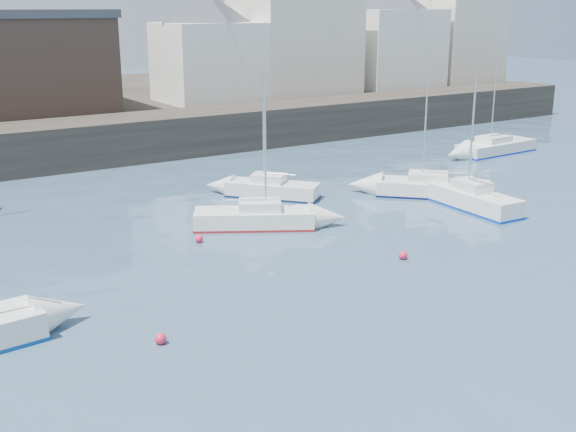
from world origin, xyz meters
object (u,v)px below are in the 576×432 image
sailboat_b (255,218)px  sailboat_d (433,188)px  sailboat_g (496,147)px  buoy_far (199,242)px  sailboat_c (474,199)px  buoy_near (161,344)px  buoy_mid (403,259)px  sailboat_f (272,189)px

sailboat_b → sailboat_d: bearing=-1.2°
sailboat_g → buoy_far: 28.98m
sailboat_c → buoy_near: sailboat_c is taller
sailboat_g → buoy_mid: bearing=-146.8°
sailboat_g → buoy_mid: (-21.58, -14.10, -0.49)m
sailboat_f → buoy_mid: size_ratio=17.91×
sailboat_f → buoy_far: sailboat_f is taller
sailboat_c → buoy_far: (-15.11, 2.91, -0.57)m
sailboat_b → sailboat_c: sailboat_b is taller
buoy_near → buoy_mid: size_ratio=1.02×
sailboat_d → buoy_far: sailboat_d is taller
sailboat_c → buoy_mid: 9.52m
sailboat_d → sailboat_f: size_ratio=1.18×
buoy_mid → sailboat_f: bearing=86.5°
buoy_near → buoy_far: bearing=57.3°
sailboat_d → sailboat_f: (-7.99, 4.80, -0.01)m
sailboat_b → buoy_near: bearing=-133.7°
sailboat_b → sailboat_f: sailboat_b is taller
sailboat_b → sailboat_g: (24.65, 6.50, -0.01)m
sailboat_f → buoy_mid: (-0.74, -12.15, -0.49)m
sailboat_b → buoy_mid: sailboat_b is taller
buoy_mid → buoy_near: bearing=-171.0°
sailboat_f → sailboat_d: bearing=-31.0°
sailboat_c → buoy_mid: (-8.61, -4.01, -0.57)m
sailboat_d → buoy_far: bearing=-178.4°
sailboat_d → buoy_far: (-15.23, -0.43, -0.50)m
sailboat_d → buoy_near: size_ratio=20.73×
sailboat_d → buoy_mid: bearing=-139.9°
sailboat_g → buoy_near: size_ratio=21.61×
buoy_far → sailboat_f: bearing=35.9°
sailboat_c → sailboat_f: sailboat_c is taller
buoy_far → sailboat_b: bearing=11.2°
sailboat_b → sailboat_g: 25.49m
buoy_far → buoy_near: bearing=-122.7°
sailboat_b → sailboat_g: size_ratio=0.89×
sailboat_g → buoy_near: bearing=-154.6°
sailboat_c → sailboat_d: bearing=88.0°
sailboat_g → buoy_mid: sailboat_g is taller
buoy_near → buoy_mid: bearing=9.0°
sailboat_d → sailboat_b: bearing=178.8°
buoy_mid → buoy_far: size_ratio=1.01×
buoy_mid → buoy_far: bearing=133.2°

